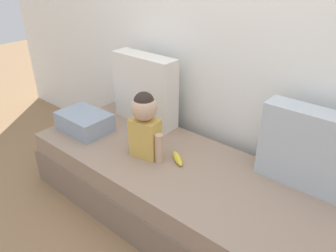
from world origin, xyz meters
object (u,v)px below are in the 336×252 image
at_px(couch, 185,194).
at_px(throw_pillow_right, 313,151).
at_px(folded_blanket, 85,122).
at_px(throw_pillow_left, 145,89).
at_px(toddler, 145,123).
at_px(banana, 178,158).

height_order(couch, throw_pillow_right, throw_pillow_right).
relative_size(throw_pillow_right, folded_blanket, 1.47).
height_order(throw_pillow_left, throw_pillow_right, throw_pillow_left).
distance_m(toddler, banana, 0.32).
bearing_deg(banana, folded_blanket, -171.42).
height_order(couch, folded_blanket, folded_blanket).
height_order(couch, throw_pillow_left, throw_pillow_left).
bearing_deg(throw_pillow_right, banana, -158.07).
bearing_deg(throw_pillow_left, toddler, -46.55).
relative_size(throw_pillow_left, throw_pillow_right, 0.95).
xyz_separation_m(couch, toddler, (-0.30, -0.06, 0.47)).
bearing_deg(banana, throw_pillow_left, 152.60).
relative_size(banana, folded_blanket, 0.42).
xyz_separation_m(throw_pillow_left, throw_pillow_right, (1.31, 0.00, -0.04)).
bearing_deg(banana, couch, -14.09).
bearing_deg(couch, throw_pillow_right, 25.86).
height_order(throw_pillow_left, toddler, throw_pillow_left).
xyz_separation_m(throw_pillow_right, toddler, (-0.95, -0.38, 0.01)).
bearing_deg(banana, throw_pillow_right, 21.93).
distance_m(throw_pillow_left, folded_blanket, 0.53).
distance_m(throw_pillow_left, banana, 0.69).
xyz_separation_m(throw_pillow_left, toddler, (0.36, -0.38, -0.03)).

